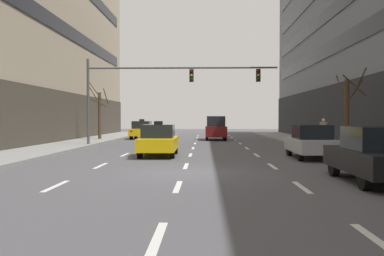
{
  "coord_description": "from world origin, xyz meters",
  "views": [
    {
      "loc": [
        0.74,
        -14.48,
        1.87
      ],
      "look_at": [
        -0.15,
        14.64,
        1.21
      ],
      "focal_mm": 39.33,
      "sensor_mm": 36.0,
      "label": 1
    }
  ],
  "objects": [
    {
      "name": "lane_stripe_l1_s9",
      "position": [
        -3.38,
        27.0,
        0.0
      ],
      "size": [
        0.16,
        2.0,
        0.01
      ],
      "primitive_type": "cube",
      "color": "silver",
      "rests_on": "ground"
    },
    {
      "name": "lane_stripe_l2_s3",
      "position": [
        0.0,
        -3.0,
        0.0
      ],
      "size": [
        0.16,
        2.0,
        0.01
      ],
      "primitive_type": "cube",
      "color": "silver",
      "rests_on": "ground"
    },
    {
      "name": "lane_stripe_l2_s7",
      "position": [
        0.0,
        17.0,
        0.0
      ],
      "size": [
        0.16,
        2.0,
        0.01
      ],
      "primitive_type": "cube",
      "color": "silver",
      "rests_on": "ground"
    },
    {
      "name": "lane_stripe_l3_s9",
      "position": [
        3.38,
        27.0,
        0.0
      ],
      "size": [
        0.16,
        2.0,
        0.01
      ],
      "primitive_type": "cube",
      "color": "silver",
      "rests_on": "ground"
    },
    {
      "name": "lane_stripe_l3_s4",
      "position": [
        3.38,
        2.0,
        0.0
      ],
      "size": [
        0.16,
        2.0,
        0.01
      ],
      "primitive_type": "cube",
      "color": "silver",
      "rests_on": "ground"
    },
    {
      "name": "lane_stripe_l1_s7",
      "position": [
        -3.38,
        17.0,
        0.0
      ],
      "size": [
        0.16,
        2.0,
        0.01
      ],
      "primitive_type": "cube",
      "color": "silver",
      "rests_on": "ground"
    },
    {
      "name": "lane_stripe_l2_s2",
      "position": [
        0.0,
        -8.0,
        0.0
      ],
      "size": [
        0.16,
        2.0,
        0.01
      ],
      "primitive_type": "cube",
      "color": "silver",
      "rests_on": "ground"
    },
    {
      "name": "lane_stripe_l3_s2",
      "position": [
        3.38,
        -8.0,
        0.0
      ],
      "size": [
        0.16,
        2.0,
        0.01
      ],
      "primitive_type": "cube",
      "color": "silver",
      "rests_on": "ground"
    },
    {
      "name": "lane_stripe_l2_s4",
      "position": [
        0.0,
        2.0,
        0.0
      ],
      "size": [
        0.16,
        2.0,
        0.01
      ],
      "primitive_type": "cube",
      "color": "silver",
      "rests_on": "ground"
    },
    {
      "name": "taxi_driving_0",
      "position": [
        -1.56,
        6.32,
        0.78
      ],
      "size": [
        1.79,
        4.21,
        1.74
      ],
      "color": "black",
      "rests_on": "ground"
    },
    {
      "name": "lane_stripe_l2_s6",
      "position": [
        0.0,
        12.0,
        0.0
      ],
      "size": [
        0.16,
        2.0,
        0.01
      ],
      "primitive_type": "cube",
      "color": "silver",
      "rests_on": "ground"
    },
    {
      "name": "lane_stripe_l1_s10",
      "position": [
        -3.38,
        32.0,
        0.0
      ],
      "size": [
        0.16,
        2.0,
        0.01
      ],
      "primitive_type": "cube",
      "color": "silver",
      "rests_on": "ground"
    },
    {
      "name": "street_tree_0",
      "position": [
        -8.2,
        20.88,
        2.29
      ],
      "size": [
        1.65,
        1.48,
        4.76
      ],
      "color": "#4C3823",
      "rests_on": "sidewalk_left"
    },
    {
      "name": "lane_stripe_l3_s6",
      "position": [
        3.38,
        12.0,
        0.0
      ],
      "size": [
        0.16,
        2.0,
        0.01
      ],
      "primitive_type": "cube",
      "color": "silver",
      "rests_on": "ground"
    },
    {
      "name": "car_parked_2",
      "position": [
        5.72,
        5.3,
        0.77
      ],
      "size": [
        1.8,
        4.21,
        1.57
      ],
      "color": "black",
      "rests_on": "ground"
    },
    {
      "name": "lane_stripe_l2_s5",
      "position": [
        0.0,
        7.0,
        0.0
      ],
      "size": [
        0.16,
        2.0,
        0.01
      ],
      "primitive_type": "cube",
      "color": "silver",
      "rests_on": "ground"
    },
    {
      "name": "lane_stripe_l1_s4",
      "position": [
        -3.38,
        2.0,
        0.0
      ],
      "size": [
        0.16,
        2.0,
        0.01
      ],
      "primitive_type": "cube",
      "color": "silver",
      "rests_on": "ground"
    },
    {
      "name": "lane_stripe_l1_s6",
      "position": [
        -3.38,
        12.0,
        0.0
      ],
      "size": [
        0.16,
        2.0,
        0.01
      ],
      "primitive_type": "cube",
      "color": "silver",
      "rests_on": "ground"
    },
    {
      "name": "lane_stripe_l2_s9",
      "position": [
        0.0,
        27.0,
        0.0
      ],
      "size": [
        0.16,
        2.0,
        0.01
      ],
      "primitive_type": "cube",
      "color": "silver",
      "rests_on": "ground"
    },
    {
      "name": "lane_stripe_l3_s3",
      "position": [
        3.38,
        -3.0,
        0.0
      ],
      "size": [
        0.16,
        2.0,
        0.01
      ],
      "primitive_type": "cube",
      "color": "silver",
      "rests_on": "ground"
    },
    {
      "name": "lane_stripe_l1_s3",
      "position": [
        -3.38,
        -3.0,
        0.0
      ],
      "size": [
        0.16,
        2.0,
        0.01
      ],
      "primitive_type": "cube",
      "color": "silver",
      "rests_on": "ground"
    },
    {
      "name": "lane_stripe_l2_s10",
      "position": [
        0.0,
        32.0,
        0.0
      ],
      "size": [
        0.16,
        2.0,
        0.01
      ],
      "primitive_type": "cube",
      "color": "silver",
      "rests_on": "ground"
    },
    {
      "name": "ground_plane",
      "position": [
        0.0,
        0.0,
        0.0
      ],
      "size": [
        120.0,
        120.0,
        0.0
      ],
      "primitive_type": "plane",
      "color": "#515156"
    },
    {
      "name": "street_tree_1",
      "position": [
        8.23,
        7.81,
        2.22
      ],
      "size": [
        1.34,
        1.64,
        4.32
      ],
      "color": "#4C3823",
      "rests_on": "sidewalk_right"
    },
    {
      "name": "taxi_driving_1",
      "position": [
        -5.02,
        23.86,
        0.81
      ],
      "size": [
        1.84,
        4.36,
        1.81
      ],
      "color": "black",
      "rests_on": "ground"
    },
    {
      "name": "lane_stripe_l3_s5",
      "position": [
        3.38,
        7.0,
        0.0
      ],
      "size": [
        0.16,
        2.0,
        0.01
      ],
      "primitive_type": "cube",
      "color": "silver",
      "rests_on": "ground"
    },
    {
      "name": "car_parked_1",
      "position": [
        5.72,
        -2.16,
        0.81
      ],
      "size": [
        1.86,
        4.39,
        1.64
      ],
      "color": "black",
      "rests_on": "ground"
    },
    {
      "name": "lane_stripe_l3_s7",
      "position": [
        3.38,
        17.0,
        0.0
      ],
      "size": [
        0.16,
        2.0,
        0.01
      ],
      "primitive_type": "cube",
      "color": "silver",
      "rests_on": "ground"
    },
    {
      "name": "lane_stripe_l1_s5",
      "position": [
        -3.38,
        7.0,
        0.0
      ],
      "size": [
        0.16,
        2.0,
        0.01
      ],
      "primitive_type": "cube",
      "color": "silver",
      "rests_on": "ground"
    },
    {
      "name": "lane_stripe_l3_s8",
      "position": [
        3.38,
        22.0,
        0.0
      ],
      "size": [
        0.16,
        2.0,
        0.01
      ],
      "primitive_type": "cube",
      "color": "silver",
      "rests_on": "ground"
    },
    {
      "name": "lane_stripe_l3_s10",
      "position": [
        3.38,
        32.0,
        0.0
      ],
      "size": [
        0.16,
        2.0,
        0.01
      ],
      "primitive_type": "cube",
      "color": "silver",
      "rests_on": "ground"
    },
    {
      "name": "lane_stripe_l1_s8",
      "position": [
        -3.38,
        22.0,
        0.0
      ],
      "size": [
        0.16,
        2.0,
        0.01
      ],
      "primitive_type": "cube",
      "color": "silver",
      "rests_on": "ground"
    },
    {
      "name": "traffic_signal_0",
      "position": [
        -2.32,
        13.75,
        4.31
      ],
      "size": [
        12.84,
        0.35,
        5.76
      ],
      "color": "#4C4C51",
      "rests_on": "sidewalk_left"
    },
    {
      "name": "pedestrian_0",
      "position": [
        8.64,
        13.74,
        1.16
      ],
      "size": [
        0.43,
        0.37,
        1.74
      ],
      "color": "black",
      "rests_on": "sidewalk_right"
    },
    {
      "name": "lane_stripe_l2_s8",
      "position": [
        0.0,
        22.0,
        0.0
      ],
      "size": [
        0.16,
        2.0,
        0.01
      ],
      "primitive_type": "cube",
      "color": "silver",
      "rests_on": "ground"
    },
    {
      "name": "car_driving_2",
      "position": [
        1.69,
        22.24,
        1.03
      ],
      "size": [
        1.81,
        4.28,
        2.07
      ],
      "color": "black",
      "rests_on": "ground"
    }
  ]
}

